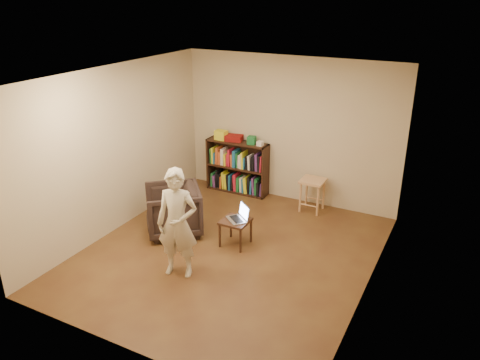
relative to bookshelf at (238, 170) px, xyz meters
The scene contains 15 objects.
floor 2.34m from the bookshelf, 65.44° to the right, with size 4.50×4.50×0.00m, color #4B2818.
ceiling 3.16m from the bookshelf, 65.44° to the right, with size 4.50×4.50×0.00m, color white.
wall_back 1.30m from the bookshelf, ahead, with size 4.00×4.00×0.00m, color beige.
wall_left 2.49m from the bookshelf, 116.48° to the right, with size 4.50×4.50×0.00m, color beige.
wall_right 3.72m from the bookshelf, 35.31° to the right, with size 4.50×4.50×0.00m, color beige.
bookshelf is the anchor object (origin of this frame).
box_yellow 0.73m from the bookshelf, behind, with size 0.22×0.16×0.18m, color yellow.
red_cloth 0.62m from the bookshelf, 169.95° to the left, with size 0.31×0.23×0.10m, color maroon.
box_green 0.70m from the bookshelf, ahead, with size 0.14×0.14×0.14m, color #1C6A33.
box_white 0.77m from the bookshelf, ahead, with size 0.10×0.10×0.08m, color white.
stool 1.56m from the bookshelf, ahead, with size 0.40×0.40×0.58m.
armchair 1.93m from the bookshelf, 94.23° to the right, with size 0.82×0.85×0.77m, color black.
side_table 2.04m from the bookshelf, 63.24° to the right, with size 0.40×0.40×0.41m.
laptop 2.02m from the bookshelf, 61.49° to the right, with size 0.41×0.40×0.24m.
person 2.93m from the bookshelf, 78.11° to the right, with size 0.56×0.36×1.52m, color beige.
Camera 1 is at (2.90, -5.24, 3.63)m, focal length 35.00 mm.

